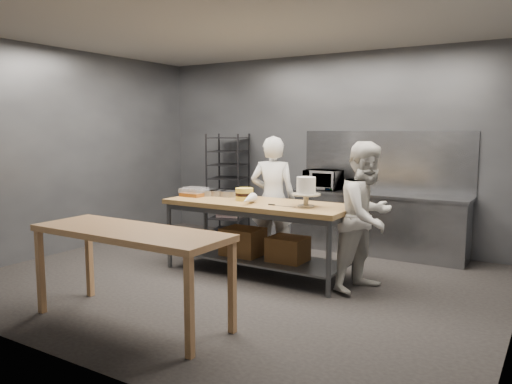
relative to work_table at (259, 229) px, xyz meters
The scene contains 16 objects.
ground 0.69m from the work_table, 101.45° to the right, with size 6.00×6.00×0.00m, color black.
back_wall 2.32m from the work_table, 92.08° to the left, with size 6.00×0.04×3.00m, color #4C4F54.
work_table is the anchor object (origin of this frame).
near_counter 2.04m from the work_table, 95.14° to the right, with size 2.00×0.70×0.90m.
back_counter 2.03m from the work_table, 62.86° to the left, with size 2.60×0.60×0.90m.
splashback_panel 2.42m from the work_table, 66.28° to the left, with size 2.60×0.02×0.90m, color slate.
speed_rack 2.42m from the work_table, 134.37° to the left, with size 0.75×0.79×1.75m.
chef_behind 0.74m from the work_table, 105.32° to the left, with size 0.63×0.42×1.74m, color white.
chef_right 1.39m from the work_table, ahead, with size 0.82×0.64×1.69m, color silver.
microwave 1.86m from the work_table, 88.27° to the left, with size 0.54×0.37×0.30m, color black.
frosted_cake_stand 0.88m from the work_table, ahead, with size 0.34×0.34×0.35m.
layer_cake 0.49m from the work_table, behind, with size 0.23×0.23×0.16m.
cake_pans 0.92m from the work_table, 166.41° to the left, with size 0.60×0.33×0.07m.
piping_bag 0.47m from the work_table, 92.28° to the right, with size 0.12×0.12×0.38m, color silver.
offset_spatula 0.52m from the work_table, 23.71° to the right, with size 0.36×0.02×0.02m.
pastry_clamshells 1.14m from the work_table, behind, with size 0.35×0.34×0.11m.
Camera 1 is at (3.31, -4.90, 1.83)m, focal length 35.00 mm.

